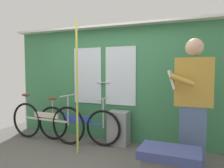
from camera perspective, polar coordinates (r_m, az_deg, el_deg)
name	(u,v)px	position (r m, az deg, el deg)	size (l,w,h in m)	color
ground_plane	(82,167)	(3.34, -7.97, -20.82)	(5.36, 4.08, 0.04)	#56544F
train_door_wall	(114,81)	(4.16, 0.40, 0.76)	(4.36, 0.28, 2.20)	#387A4C
bicycle_near_door	(76,124)	(4.16, -9.40, -10.39)	(1.72, 0.44, 0.87)	black
bicycle_leaning_behind	(46,121)	(4.40, -17.07, -9.42)	(1.72, 0.44, 0.92)	black
passenger_reading_newspaper	(192,101)	(3.14, 20.49, -4.17)	(0.59, 0.52, 1.79)	slate
trash_bin_by_wall	(119,128)	(4.03, 1.80, -11.50)	(0.37, 0.28, 0.62)	gray
handrail_pole	(77,88)	(3.53, -9.23, -1.00)	(0.04, 0.04, 2.16)	#C6C14C
bench_seat_corner	(169,166)	(2.79, 14.93, -20.25)	(0.70, 0.44, 0.45)	#3D477F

